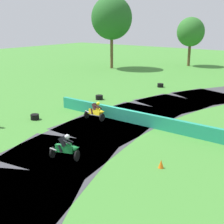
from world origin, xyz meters
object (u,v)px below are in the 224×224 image
at_px(motorcycle_lead_yellow, 96,111).
at_px(tire_stack_near, 160,85).
at_px(tire_stack_mid_a, 99,97).
at_px(traffic_cone, 161,164).
at_px(motorcycle_chase_green, 66,148).
at_px(tire_stack_mid_b, 35,117).

distance_m(motorcycle_lead_yellow, tire_stack_near, 13.39).
bearing_deg(tire_stack_near, tire_stack_mid_a, -101.89).
xyz_separation_m(motorcycle_lead_yellow, tire_stack_mid_a, (-3.74, 4.84, -0.43)).
relative_size(tire_stack_near, traffic_cone, 1.52).
xyz_separation_m(tire_stack_near, traffic_cone, (9.69, -17.28, 0.02)).
bearing_deg(tire_stack_mid_a, motorcycle_chase_green, -57.73).
relative_size(motorcycle_chase_green, tire_stack_mid_b, 2.69).
bearing_deg(tire_stack_mid_b, motorcycle_lead_yellow, 37.68).
relative_size(tire_stack_mid_a, tire_stack_mid_b, 1.09).
xyz_separation_m(motorcycle_lead_yellow, traffic_cone, (7.72, -4.04, -0.41)).
bearing_deg(motorcycle_lead_yellow, motorcycle_chase_green, -62.48).
xyz_separation_m(motorcycle_chase_green, tire_stack_mid_a, (-6.97, 11.04, -0.46)).
distance_m(motorcycle_lead_yellow, motorcycle_chase_green, 7.00).
xyz_separation_m(motorcycle_lead_yellow, tire_stack_mid_b, (-3.60, -2.78, -0.43)).
bearing_deg(tire_stack_near, motorcycle_chase_green, -75.02).
distance_m(tire_stack_mid_a, tire_stack_mid_b, 7.62).
height_order(tire_stack_near, tire_stack_mid_b, same).
bearing_deg(traffic_cone, tire_stack_mid_b, 173.67).
bearing_deg(traffic_cone, tire_stack_mid_a, 142.24).
bearing_deg(tire_stack_near, tire_stack_mid_b, -95.82).
relative_size(motorcycle_chase_green, traffic_cone, 3.81).
bearing_deg(motorcycle_lead_yellow, tire_stack_mid_a, 127.71).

